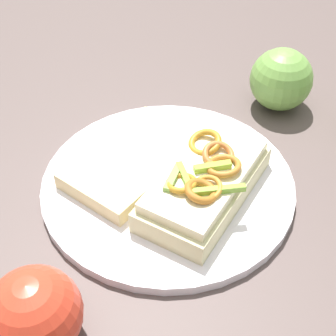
{
  "coord_description": "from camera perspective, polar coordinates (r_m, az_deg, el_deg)",
  "views": [
    {
      "loc": [
        0.37,
        0.17,
        0.42
      ],
      "look_at": [
        0.0,
        0.0,
        0.03
      ],
      "focal_mm": 54.08,
      "sensor_mm": 36.0,
      "label": 1
    }
  ],
  "objects": [
    {
      "name": "plate",
      "position": [
        0.58,
        0.0,
        -1.86
      ],
      "size": [
        0.29,
        0.29,
        0.01
      ],
      "primitive_type": "cylinder",
      "color": "white",
      "rests_on": "ground_plane"
    },
    {
      "name": "apple_4",
      "position": [
        0.7,
        12.63,
        9.72
      ],
      "size": [
        0.1,
        0.1,
        0.08
      ],
      "primitive_type": "sphere",
      "rotation": [
        0.0,
        0.0,
        0.29
      ],
      "color": "#6E9F46",
      "rests_on": "ground_plane"
    },
    {
      "name": "sandwich",
      "position": [
        0.54,
        4.17,
        -1.65
      ],
      "size": [
        0.18,
        0.1,
        0.05
      ],
      "rotation": [
        0.0,
        0.0,
        6.17
      ],
      "color": "beige",
      "rests_on": "plate"
    },
    {
      "name": "ground_plane",
      "position": [
        0.58,
        0.0,
        -2.26
      ],
      "size": [
        2.0,
        2.0,
        0.0
      ],
      "primitive_type": "plane",
      "color": "#544442",
      "rests_on": "ground"
    },
    {
      "name": "bread_slice_side",
      "position": [
        0.59,
        -3.87,
        0.84
      ],
      "size": [
        0.18,
        0.13,
        0.02
      ],
      "primitive_type": "cube",
      "rotation": [
        0.0,
        0.0,
        6.05
      ],
      "color": "beige",
      "rests_on": "plate"
    },
    {
      "name": "apple_2",
      "position": [
        0.45,
        -14.82,
        -15.59
      ],
      "size": [
        0.09,
        0.09,
        0.08
      ],
      "primitive_type": "sphere",
      "rotation": [
        0.0,
        0.0,
        4.83
      ],
      "color": "red",
      "rests_on": "ground_plane"
    }
  ]
}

